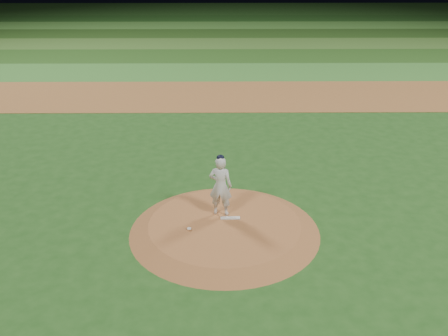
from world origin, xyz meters
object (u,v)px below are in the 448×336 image
Objects in this scene: pitchers_mound at (225,227)px; pitcher_on_mound at (220,186)px; pitching_rubber at (230,218)px; rosin_bag at (189,229)px.

pitcher_on_mound is (-0.12, 0.56, 1.06)m from pitchers_mound.
pitching_rubber is 0.30× the size of pitcher_on_mound.
pitchers_mound is 41.78× the size of rosin_bag.
rosin_bag reaches higher than pitchers_mound.
pitcher_on_mound is at bearing 45.42° from rosin_bag.
pitching_rubber is at bearing -44.43° from pitcher_on_mound.
pitching_rubber reaches higher than pitchers_mound.
pitcher_on_mound reaches higher than pitching_rubber.
pitcher_on_mound is (0.89, 0.90, 0.90)m from rosin_bag.
rosin_bag is (-1.01, -0.34, 0.16)m from pitchers_mound.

